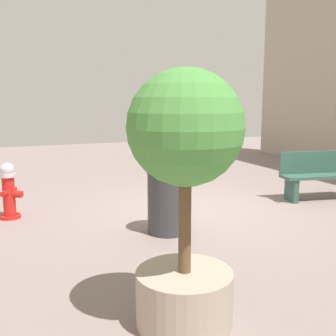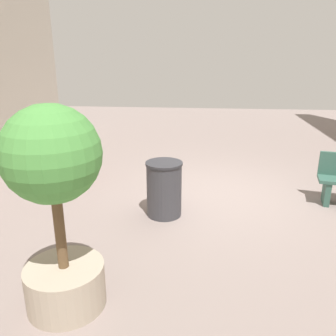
{
  "view_description": "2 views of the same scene",
  "coord_description": "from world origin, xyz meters",
  "views": [
    {
      "loc": [
        3.26,
        6.32,
        1.97
      ],
      "look_at": [
        0.88,
        0.65,
        0.92
      ],
      "focal_mm": 43.0,
      "sensor_mm": 36.0,
      "label": 1
    },
    {
      "loc": [
        0.41,
        6.37,
        2.66
      ],
      "look_at": [
        1.0,
        0.51,
        0.7
      ],
      "focal_mm": 36.71,
      "sensor_mm": 36.0,
      "label": 2
    }
  ],
  "objects": [
    {
      "name": "ground_plane",
      "position": [
        0.0,
        0.0,
        0.0
      ],
      "size": [
        23.4,
        23.4,
        0.0
      ],
      "primitive_type": "plane",
      "color": "gray"
    },
    {
      "name": "fire_hydrant",
      "position": [
        3.18,
        -0.73,
        0.47
      ],
      "size": [
        0.4,
        0.41,
        0.94
      ],
      "color": "red",
      "rests_on": "ground_plane"
    },
    {
      "name": "bench_near",
      "position": [
        -2.63,
        0.26,
        0.5
      ],
      "size": [
        1.79,
        0.77,
        0.95
      ],
      "color": "#33594C",
      "rests_on": "ground_plane"
    },
    {
      "name": "planter_tree",
      "position": [
        1.84,
        3.32,
        1.33
      ],
      "size": [
        0.98,
        0.98,
        2.23
      ],
      "color": "tan",
      "rests_on": "ground_plane"
    },
    {
      "name": "trash_bin",
      "position": [
        1.02,
        0.97,
        0.48
      ],
      "size": [
        0.63,
        0.63,
        0.95
      ],
      "color": "#38383D",
      "rests_on": "ground_plane"
    }
  ]
}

